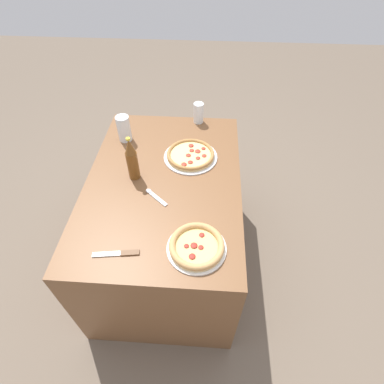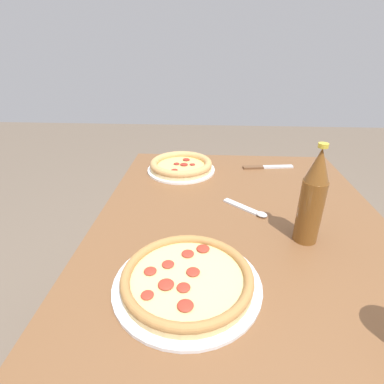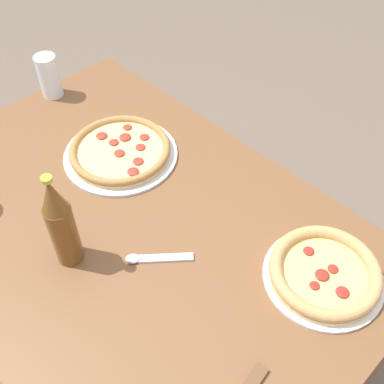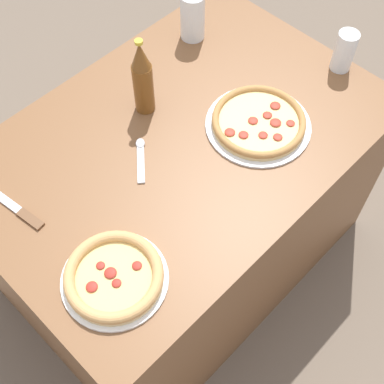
{
  "view_description": "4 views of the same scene",
  "coord_description": "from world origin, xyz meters",
  "px_view_note": "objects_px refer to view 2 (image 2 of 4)",
  "views": [
    {
      "loc": [
        1.14,
        0.23,
        1.85
      ],
      "look_at": [
        0.15,
        0.16,
        0.8
      ],
      "focal_mm": 28.0,
      "sensor_mm": 36.0,
      "label": 1
    },
    {
      "loc": [
        -0.66,
        0.1,
        1.19
      ],
      "look_at": [
        0.13,
        0.14,
        0.79
      ],
      "focal_mm": 28.0,
      "sensor_mm": 36.0,
      "label": 2
    },
    {
      "loc": [
        0.63,
        -0.4,
        1.63
      ],
      "look_at": [
        0.08,
        0.14,
        0.79
      ],
      "focal_mm": 45.0,
      "sensor_mm": 36.0,
      "label": 3
    },
    {
      "loc": [
        0.67,
        0.71,
        1.93
      ],
      "look_at": [
        0.15,
        0.19,
        0.81
      ],
      "focal_mm": 50.0,
      "sensor_mm": 36.0,
      "label": 4
    }
  ],
  "objects_px": {
    "spoon": "(250,210)",
    "beer_bottle": "(313,198)",
    "knife": "(266,167)",
    "pizza_salami": "(187,279)",
    "pizza_pepperoni": "(181,166)"
  },
  "relations": [
    {
      "from": "pizza_pepperoni",
      "to": "knife",
      "type": "bearing_deg",
      "value": -81.87
    },
    {
      "from": "spoon",
      "to": "knife",
      "type": "bearing_deg",
      "value": -16.48
    },
    {
      "from": "pizza_pepperoni",
      "to": "beer_bottle",
      "type": "height_order",
      "value": "beer_bottle"
    },
    {
      "from": "knife",
      "to": "spoon",
      "type": "bearing_deg",
      "value": 163.52
    },
    {
      "from": "spoon",
      "to": "beer_bottle",
      "type": "bearing_deg",
      "value": -137.24
    },
    {
      "from": "pizza_salami",
      "to": "knife",
      "type": "distance_m",
      "value": 0.71
    },
    {
      "from": "beer_bottle",
      "to": "spoon",
      "type": "relative_size",
      "value": 1.97
    },
    {
      "from": "pizza_salami",
      "to": "knife",
      "type": "relative_size",
      "value": 1.52
    },
    {
      "from": "beer_bottle",
      "to": "knife",
      "type": "relative_size",
      "value": 1.26
    },
    {
      "from": "pizza_pepperoni",
      "to": "knife",
      "type": "distance_m",
      "value": 0.34
    },
    {
      "from": "pizza_salami",
      "to": "knife",
      "type": "bearing_deg",
      "value": -21.97
    },
    {
      "from": "pizza_pepperoni",
      "to": "beer_bottle",
      "type": "distance_m",
      "value": 0.57
    },
    {
      "from": "beer_bottle",
      "to": "pizza_salami",
      "type": "bearing_deg",
      "value": 121.91
    },
    {
      "from": "pizza_pepperoni",
      "to": "knife",
      "type": "height_order",
      "value": "pizza_pepperoni"
    },
    {
      "from": "knife",
      "to": "spoon",
      "type": "xyz_separation_m",
      "value": [
        -0.35,
        0.1,
        0.0
      ]
    }
  ]
}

